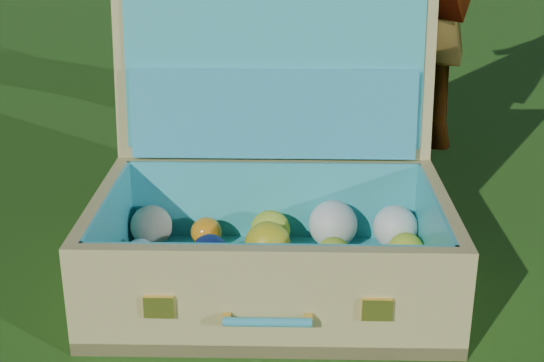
# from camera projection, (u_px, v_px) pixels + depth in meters

# --- Properties ---
(ground) EXTENTS (60.00, 60.00, 0.00)m
(ground) POSITION_uv_depth(u_px,v_px,m) (315.00, 351.00, 1.28)
(ground) COLOR #215114
(ground) RESTS_ON ground
(suitcase) EXTENTS (0.66, 0.56, 0.63)m
(suitcase) POSITION_uv_depth(u_px,v_px,m) (274.00, 189.00, 1.49)
(suitcase) COLOR tan
(suitcase) RESTS_ON ground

